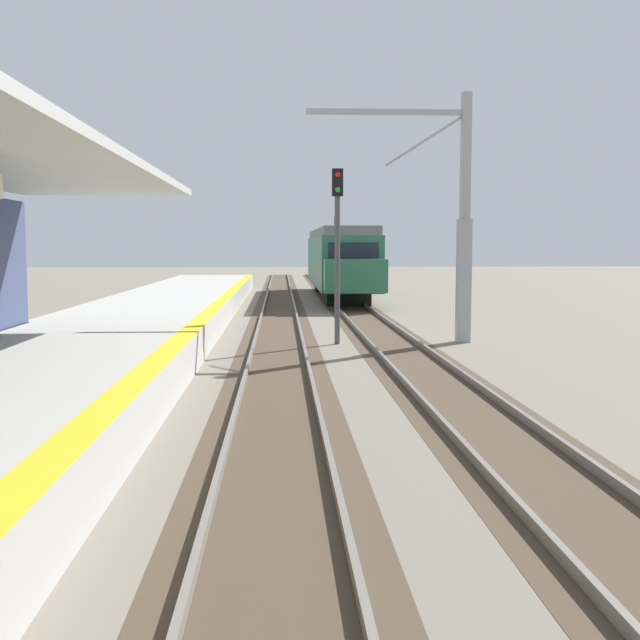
# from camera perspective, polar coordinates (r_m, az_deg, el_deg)

# --- Properties ---
(station_platform) EXTENTS (5.00, 80.00, 0.91)m
(station_platform) POSITION_cam_1_polar(r_m,az_deg,el_deg) (16.23, -18.85, -3.74)
(station_platform) COLOR #B7B5AD
(station_platform) RESTS_ON ground
(track_pair_nearest_platform) EXTENTS (2.34, 120.00, 0.16)m
(track_pair_nearest_platform) POSITION_cam_1_polar(r_m,az_deg,el_deg) (19.61, -3.04, -3.10)
(track_pair_nearest_platform) COLOR #4C3D2D
(track_pair_nearest_platform) RESTS_ON ground
(track_pair_middle) EXTENTS (2.34, 120.00, 0.16)m
(track_pair_middle) POSITION_cam_1_polar(r_m,az_deg,el_deg) (19.89, 6.81, -3.01)
(track_pair_middle) COLOR #4C3D2D
(track_pair_middle) RESTS_ON ground
(approaching_train) EXTENTS (2.93, 19.60, 4.76)m
(approaching_train) POSITION_cam_1_polar(r_m,az_deg,el_deg) (44.72, 1.42, 4.42)
(approaching_train) COLOR #286647
(approaching_train) RESTS_ON ground
(rail_signal_post) EXTENTS (0.32, 0.34, 5.20)m
(rail_signal_post) POSITION_cam_1_polar(r_m,az_deg,el_deg) (23.45, 1.27, 6.01)
(rail_signal_post) COLOR #4C4C4C
(rail_signal_post) RESTS_ON ground
(catenary_pylon_far_side) EXTENTS (5.00, 0.40, 7.50)m
(catenary_pylon_far_side) POSITION_cam_1_polar(r_m,az_deg,el_deg) (24.29, 9.73, 6.88)
(catenary_pylon_far_side) COLOR #9EA3A8
(catenary_pylon_far_side) RESTS_ON ground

